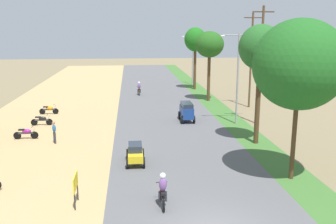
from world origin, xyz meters
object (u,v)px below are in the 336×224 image
median_tree_third (210,45)px  motorbike_foreground_rider (163,190)px  median_tree_second (261,49)px  streetlamp_near (238,73)px  street_signboard (76,184)px  median_tree_fourth (195,40)px  pedestrian_on_shoulder (54,131)px  streetlamp_mid (193,56)px  median_tree_nearest (299,65)px  car_sedan_yellow (135,153)px  parked_motorbike_fourth (49,109)px  motorbike_ahead_second (139,89)px  car_van_blue (187,111)px  utility_pole_near (251,59)px  parked_motorbike_second (26,133)px  utility_pole_far (261,64)px  parked_motorbike_third (42,120)px

median_tree_third → motorbike_foreground_rider: bearing=-106.5°
median_tree_second → streetlamp_near: bearing=88.6°
street_signboard → median_tree_fourth: median_tree_fourth is taller
street_signboard → pedestrian_on_shoulder: 10.30m
street_signboard → streetlamp_near: 18.59m
streetlamp_mid → median_tree_nearest: bearing=-90.6°
median_tree_third → motorbike_foreground_rider: 26.73m
motorbike_foreground_rider → streetlamp_mid: bearing=78.4°
median_tree_third → car_sedan_yellow: median_tree_third is taller
median_tree_fourth → pedestrian_on_shoulder: bearing=-121.6°
parked_motorbike_fourth → street_signboard: 20.12m
pedestrian_on_shoulder → streetlamp_near: bearing=16.2°
median_tree_nearest → motorbike_ahead_second: size_ratio=4.76×
median_tree_fourth → car_van_blue: 18.73m
motorbike_foreground_rider → motorbike_ahead_second: same height
car_sedan_yellow → motorbike_ahead_second: motorbike_ahead_second is taller
median_tree_nearest → median_tree_fourth: median_tree_nearest is taller
street_signboard → car_sedan_yellow: size_ratio=0.66×
median_tree_third → median_tree_second: bearing=-89.7°
median_tree_fourth → car_van_blue: (-3.75, -17.50, -5.54)m
median_tree_fourth → streetlamp_near: bearing=-88.9°
utility_pole_near → motorbike_ahead_second: 14.54m
median_tree_second → median_tree_fourth: 24.32m
parked_motorbike_second → streetlamp_mid: 30.88m
street_signboard → utility_pole_far: bearing=46.0°
median_tree_third → utility_pole_far: (2.12, -10.57, -1.14)m
utility_pole_far → motorbike_ahead_second: 18.53m
parked_motorbike_second → car_van_blue: car_van_blue is taller
utility_pole_near → median_tree_fourth: bearing=107.4°
median_tree_second → utility_pole_far: utility_pole_far is taller
parked_motorbike_second → utility_pole_near: utility_pole_near is taller
street_signboard → motorbike_ahead_second: size_ratio=0.83×
median_tree_fourth → utility_pole_far: size_ratio=0.83×
street_signboard → utility_pole_far: 19.89m
median_tree_third → motorbike_foreground_rider: median_tree_third is taller
median_tree_fourth → utility_pole_far: (2.27, -18.82, -1.41)m
pedestrian_on_shoulder → median_tree_third: 21.14m
utility_pole_near → utility_pole_far: size_ratio=0.97×
motorbike_foreground_rider → motorbike_ahead_second: (-0.29, 29.63, 0.00)m
parked_motorbike_fourth → median_tree_third: (16.56, 5.14, 5.74)m
street_signboard → pedestrian_on_shoulder: size_ratio=0.93×
parked_motorbike_fourth → motorbike_ahead_second: (8.85, 9.68, 0.30)m
utility_pole_far → median_tree_second: bearing=-110.3°
parked_motorbike_fourth → utility_pole_far: 19.99m
pedestrian_on_shoulder → parked_motorbike_second: bearing=150.8°
motorbike_foreground_rider → median_tree_nearest: bearing=19.2°
parked_motorbike_third → median_tree_third: 19.66m
utility_pole_far → median_tree_nearest: bearing=-100.7°
street_signboard → car_sedan_yellow: bearing=61.8°
parked_motorbike_second → utility_pole_far: bearing=8.6°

